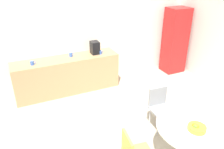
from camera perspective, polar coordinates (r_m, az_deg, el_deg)
wall_back at (r=6.00m, az=-6.43°, el=9.77°), size 6.00×0.10×2.60m
counter_block at (r=5.82m, az=-11.11°, el=-0.08°), size 2.57×0.60×0.90m
locker_cabinet at (r=6.94m, az=15.54°, el=8.18°), size 0.60×0.50×1.89m
round_table at (r=3.83m, az=20.24°, el=-13.46°), size 1.22×1.22×0.75m
chair_gray at (r=4.54m, az=11.87°, el=-7.14°), size 0.45×0.45×0.83m
fruit_bowl at (r=3.65m, az=20.47°, el=-12.40°), size 0.27×0.27×0.11m
mug_white at (r=5.70m, az=-10.27°, el=4.89°), size 0.13×0.08×0.09m
mug_green at (r=5.78m, az=-2.98°, el=5.59°), size 0.13×0.08×0.09m
mug_red at (r=5.44m, az=-19.37°, el=2.75°), size 0.13×0.08×0.09m
coffee_maker at (r=5.78m, az=-4.33°, el=6.74°), size 0.20×0.24×0.32m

